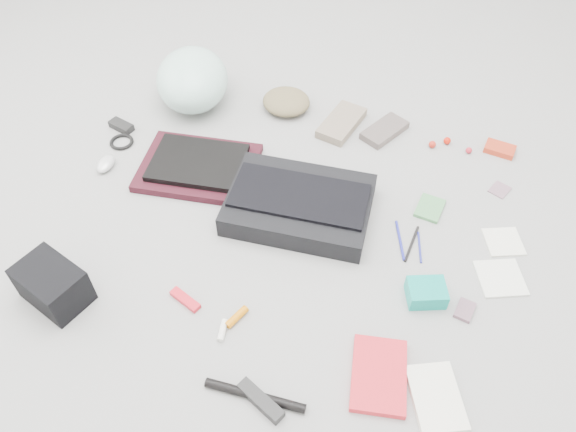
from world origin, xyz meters
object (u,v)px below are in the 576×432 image
(bike_helmet, at_px, (192,80))
(accordion_wallet, at_px, (426,293))
(messenger_bag, at_px, (299,205))
(camera_bag, at_px, (53,285))
(book_red, at_px, (379,375))
(laptop, at_px, (198,163))

(bike_helmet, bearing_deg, accordion_wallet, -54.74)
(messenger_bag, height_order, accordion_wallet, messenger_bag)
(camera_bag, bearing_deg, accordion_wallet, 36.22)
(camera_bag, bearing_deg, bike_helmet, 108.67)
(accordion_wallet, bearing_deg, bike_helmet, 127.29)
(messenger_bag, xyz_separation_m, book_red, (0.37, -0.49, -0.03))
(messenger_bag, bearing_deg, camera_bag, -140.67)
(laptop, xyz_separation_m, camera_bag, (-0.17, -0.62, 0.02))
(laptop, relative_size, accordion_wallet, 2.94)
(bike_helmet, relative_size, accordion_wallet, 3.18)
(book_red, xyz_separation_m, accordion_wallet, (0.08, 0.29, 0.02))
(bike_helmet, distance_m, book_red, 1.34)
(laptop, relative_size, bike_helmet, 0.92)
(bike_helmet, xyz_separation_m, accordion_wallet, (1.03, -0.65, -0.08))
(camera_bag, distance_m, book_red, 0.95)
(messenger_bag, distance_m, book_red, 0.62)
(bike_helmet, distance_m, accordion_wallet, 1.22)
(messenger_bag, relative_size, book_red, 2.16)
(laptop, distance_m, bike_helmet, 0.41)
(bike_helmet, bearing_deg, book_red, -66.96)
(book_red, bearing_deg, messenger_bag, 117.52)
(messenger_bag, relative_size, laptop, 1.44)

